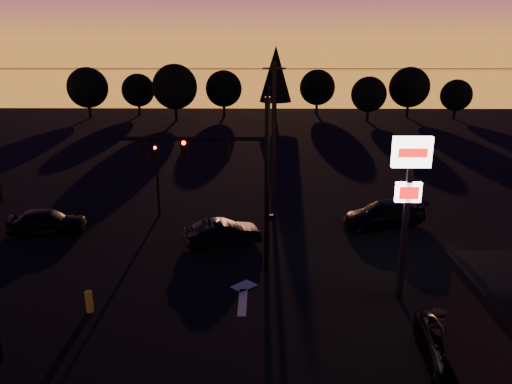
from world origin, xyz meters
TOP-DOWN VIEW (x-y plane):
  - ground at (0.00, 0.00)m, footprint 120.00×120.00m
  - lane_arrow at (0.50, 1.67)m, footprint 1.20×3.10m
  - traffic_signal_mast at (-0.10, 3.99)m, footprint 6.79×0.52m
  - secondary_signal at (-5.00, 11.49)m, footprint 0.30×0.31m
  - pylon_sign at (7.00, 1.50)m, footprint 1.50×0.28m
  - utility_pole_1 at (2.00, 14.00)m, footprint 1.40×0.26m
  - power_wires at (2.00, 14.00)m, footprint 36.00×1.22m
  - bollard at (-5.52, 0.20)m, footprint 0.29×0.29m
  - tree_0 at (-22.00, 50.00)m, footprint 5.36×5.36m
  - tree_1 at (-16.00, 53.00)m, footprint 4.54×4.54m
  - tree_2 at (-10.00, 48.00)m, footprint 5.77×5.78m
  - tree_3 at (-4.00, 52.00)m, footprint 4.95×4.95m
  - tree_4 at (3.00, 49.00)m, footprint 4.18×4.18m
  - tree_5 at (9.00, 54.00)m, footprint 4.95×4.95m
  - tree_6 at (15.00, 48.00)m, footprint 4.54×4.54m
  - tree_7 at (21.00, 51.00)m, footprint 5.36×5.36m
  - tree_8 at (27.00, 50.00)m, footprint 4.12×4.12m
  - car_left at (-10.58, 8.43)m, footprint 4.34×2.29m
  - car_mid at (-0.76, 6.99)m, footprint 4.18×2.54m
  - car_right at (8.30, 9.88)m, footprint 5.26×3.49m
  - suv_parked at (7.69, -3.29)m, footprint 2.70×4.99m

SIDE VIEW (x-z plane):
  - ground at x=0.00m, z-range 0.00..0.00m
  - lane_arrow at x=0.50m, z-range 0.00..0.01m
  - bollard at x=-5.52m, z-range 0.00..0.87m
  - car_mid at x=-0.76m, z-range 0.00..1.30m
  - suv_parked at x=7.69m, z-range 0.00..1.33m
  - car_left at x=-10.58m, z-range 0.00..1.41m
  - car_right at x=8.30m, z-range 0.00..1.41m
  - secondary_signal at x=-5.00m, z-range 0.69..5.04m
  - tree_8 at x=27.00m, z-range 0.53..5.71m
  - tree_1 at x=-16.00m, z-range 0.58..6.29m
  - tree_6 at x=15.00m, z-range 0.58..6.29m
  - tree_3 at x=-4.00m, z-range 0.63..6.86m
  - tree_5 at x=9.00m, z-range 0.63..6.86m
  - tree_0 at x=-22.00m, z-range 0.69..7.43m
  - tree_7 at x=21.00m, z-range 0.69..7.43m
  - tree_2 at x=-10.00m, z-range 0.74..8.00m
  - utility_pole_1 at x=2.00m, z-range 0.09..9.09m
  - pylon_sign at x=7.00m, z-range 1.51..8.31m
  - traffic_signal_mast at x=-0.10m, z-range 0.65..9.23m
  - tree_4 at x=3.00m, z-range 1.18..10.68m
  - power_wires at x=2.00m, z-range 8.53..8.60m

